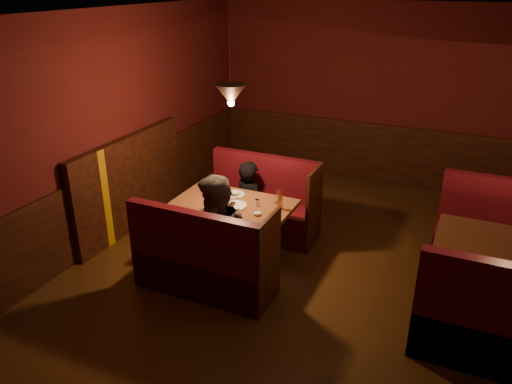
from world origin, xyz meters
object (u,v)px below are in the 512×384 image
at_px(main_table, 234,216).
at_px(second_table, 508,263).
at_px(main_bench_far, 262,209).
at_px(diner_a, 250,186).
at_px(second_bench_near, 507,334).
at_px(main_bench_near, 203,266).
at_px(second_bench_far, 507,246).
at_px(diner_b, 217,218).

bearing_deg(main_table, second_table, 3.13).
bearing_deg(main_bench_far, diner_a, -134.85).
bearing_deg(main_table, diner_a, 99.62).
bearing_deg(second_bench_near, main_bench_far, 153.63).
height_order(main_bench_near, second_bench_far, second_bench_far).
bearing_deg(second_bench_far, main_bench_far, -175.86).
relative_size(main_table, main_bench_near, 0.91).
distance_m(main_bench_near, second_bench_near, 3.00).
distance_m(second_table, diner_a, 3.14).
xyz_separation_m(second_table, diner_b, (-2.91, -0.72, 0.22)).
relative_size(second_table, second_bench_near, 0.90).
bearing_deg(main_bench_near, second_table, 18.00).
bearing_deg(second_table, second_bench_far, 87.80).
distance_m(second_bench_near, diner_b, 2.98).
bearing_deg(main_bench_near, main_table, 91.18).
xyz_separation_m(main_bench_far, diner_a, (-0.13, -0.13, 0.36)).
bearing_deg(main_bench_far, second_bench_far, 4.14).
relative_size(diner_a, diner_b, 0.85).
bearing_deg(diner_a, second_table, -164.31).
bearing_deg(second_bench_near, diner_a, 156.56).
height_order(second_bench_far, second_bench_near, same).
xyz_separation_m(main_bench_near, diner_a, (-0.13, 1.47, 0.36)).
bearing_deg(main_bench_near, second_bench_near, 2.13).
bearing_deg(second_bench_near, main_bench_near, -177.87).
distance_m(main_table, main_bench_near, 0.84).
xyz_separation_m(main_bench_far, second_bench_near, (3.00, -1.49, 0.02)).
xyz_separation_m(main_bench_near, second_bench_near, (3.00, 0.11, 0.02)).
height_order(diner_a, diner_b, diner_b).
bearing_deg(main_bench_near, diner_b, 76.07).
height_order(main_bench_near, second_bench_near, second_bench_near).
xyz_separation_m(second_bench_near, diner_a, (-3.13, 1.36, 0.34)).
bearing_deg(second_table, diner_a, 170.74).
distance_m(main_table, diner_a, 0.69).
relative_size(main_bench_near, diner_b, 0.95).
height_order(second_table, diner_a, diner_a).
bearing_deg(main_bench_far, main_bench_near, -90.00).
xyz_separation_m(main_table, main_bench_near, (0.02, -0.80, -0.25)).
relative_size(second_table, diner_a, 1.02).
xyz_separation_m(main_table, diner_b, (0.08, -0.56, 0.24)).
height_order(second_table, second_bench_far, second_bench_far).
relative_size(main_bench_near, second_bench_far, 0.98).
relative_size(main_bench_near, diner_a, 1.11).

